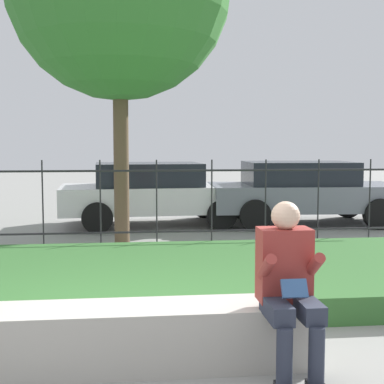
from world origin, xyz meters
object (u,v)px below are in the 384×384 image
at_px(car_parked_right, 303,191).
at_px(person_seated_reader, 288,282).
at_px(car_parked_center, 154,192).
at_px(stone_bench, 129,341).

bearing_deg(car_parked_right, person_seated_reader, -106.41).
distance_m(car_parked_right, car_parked_center, 3.19).
xyz_separation_m(stone_bench, car_parked_right, (3.65, 7.08, 0.50)).
bearing_deg(person_seated_reader, car_parked_right, 71.17).
relative_size(person_seated_reader, car_parked_center, 0.32).
bearing_deg(car_parked_right, car_parked_center, 179.26).
xyz_separation_m(car_parked_right, car_parked_center, (-3.18, 0.18, -0.01)).
height_order(car_parked_right, car_parked_center, car_parked_right).
bearing_deg(car_parked_center, stone_bench, -97.15).
distance_m(person_seated_reader, car_parked_right, 7.78).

